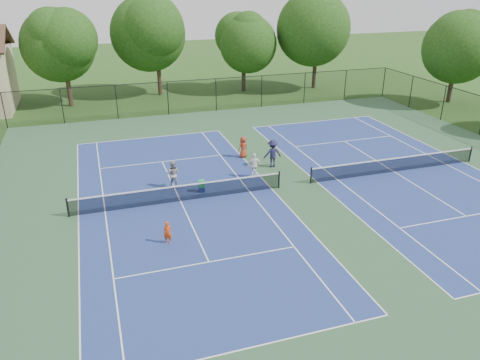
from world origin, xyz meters
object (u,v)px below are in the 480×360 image
object	(u,v)px
tree_back_c	(244,39)
ball_crate	(202,189)
tree_back_d	(317,25)
tree_back_b	(156,30)
child_player	(168,233)
tree_back_a	(62,42)
bystander_b	(273,153)
ball_hopper	(202,184)
tree_side_e	(459,42)
instructor	(173,174)
bystander_a	(254,165)
bystander_c	(243,147)

from	to	relation	value
tree_back_c	ball_crate	size ratio (longest dim) A/B	22.35
tree_back_d	tree_back_c	bearing A→B (deg)	172.87
tree_back_b	child_player	world-z (taller)	tree_back_b
tree_back_c	ball_crate	xyz separation A→B (m)	(-10.56, -24.11, -5.33)
tree_back_a	bystander_b	bearing A→B (deg)	-58.26
tree_back_d	bystander_b	bearing A→B (deg)	-122.45
bystander_b	ball_crate	size ratio (longest dim) A/B	4.97
tree_back_b	ball_hopper	distance (m)	25.89
tree_side_e	child_player	distance (m)	36.71
child_player	instructor	distance (m)	6.47
tree_back_d	tree_side_e	distance (m)	14.18
bystander_a	ball_crate	size ratio (longest dim) A/B	4.28
tree_back_d	ball_crate	distance (m)	30.38
tree_back_d	bystander_a	size ratio (longest dim) A/B	6.45
tree_back_d	child_player	size ratio (longest dim) A/B	9.14
tree_back_c	child_player	bearing A→B (deg)	-114.66
tree_back_a	bystander_b	size ratio (longest dim) A/B	4.90
tree_back_c	tree_side_e	distance (m)	21.10
tree_back_d	bystander_b	size ratio (longest dim) A/B	5.55
child_player	bystander_b	world-z (taller)	bystander_b
ball_hopper	bystander_a	bearing A→B (deg)	16.80
tree_back_d	tree_back_b	bearing A→B (deg)	173.29
tree_back_a	bystander_c	size ratio (longest dim) A/B	6.09
tree_back_a	tree_back_d	xyz separation A→B (m)	(26.00, 0.00, 0.79)
instructor	bystander_c	size ratio (longest dim) A/B	1.12
tree_back_b	tree_back_a	bearing A→B (deg)	-167.47
tree_back_c	tree_back_b	bearing A→B (deg)	173.66
ball_crate	tree_side_e	bearing A→B (deg)	24.67
tree_back_a	tree_back_c	world-z (taller)	tree_back_a
tree_back_c	tree_side_e	world-z (taller)	tree_side_e
bystander_a	tree_back_a	bearing A→B (deg)	-66.06
tree_back_d	ball_crate	bearing A→B (deg)	-128.76
instructor	ball_crate	distance (m)	1.99
ball_hopper	bystander_c	bearing A→B (deg)	48.73
tree_back_d	tree_back_a	bearing A→B (deg)	-180.00
tree_side_e	ball_crate	distance (m)	31.93
tree_back_a	bystander_a	size ratio (longest dim) A/B	5.70
child_player	ball_crate	bearing A→B (deg)	77.66
tree_side_e	bystander_a	xyz separation A→B (m)	(-24.91, -12.01, -5.01)
tree_back_b	tree_side_e	bearing A→B (deg)	-23.96
tree_back_a	ball_hopper	bearing A→B (deg)	-72.15
tree_side_e	bystander_a	world-z (taller)	tree_side_e
tree_back_c	tree_side_e	bearing A→B (deg)	-31.43
tree_back_a	tree_back_b	world-z (taller)	tree_back_b
tree_back_a	bystander_b	distance (m)	24.90
tree_side_e	ball_crate	world-z (taller)	tree_side_e
bystander_a	tree_back_c	bearing A→B (deg)	-109.51
tree_side_e	ball_crate	xyz separation A→B (m)	(-28.56, -13.11, -5.66)
tree_side_e	tree_back_d	bearing A→B (deg)	135.00
child_player	tree_back_c	bearing A→B (deg)	82.23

